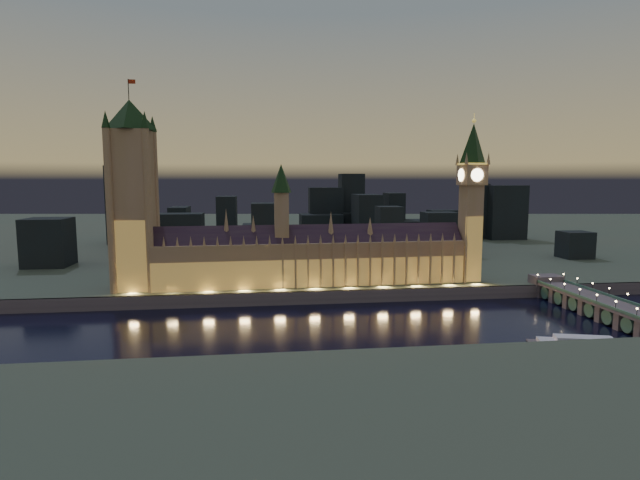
{
  "coord_description": "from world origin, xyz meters",
  "views": [
    {
      "loc": [
        -33.94,
        -257.35,
        76.12
      ],
      "look_at": [
        5.0,
        55.0,
        38.0
      ],
      "focal_mm": 28.0,
      "sensor_mm": 36.0,
      "label": 1
    }
  ],
  "objects": [
    {
      "name": "ground_plane",
      "position": [
        0.0,
        0.0,
        0.0
      ],
      "size": [
        2000.0,
        2000.0,
        0.0
      ],
      "primitive_type": "plane",
      "color": "black",
      "rests_on": "ground"
    },
    {
      "name": "river_boat",
      "position": [
        113.96,
        -52.33,
        1.56
      ],
      "size": [
        49.12,
        23.36,
        4.5
      ],
      "color": "#4E414C",
      "rests_on": "ground"
    },
    {
      "name": "embankment_wall",
      "position": [
        0.0,
        41.0,
        4.0
      ],
      "size": [
        2000.0,
        2.5,
        8.0
      ],
      "primitive_type": "cube",
      "color": "#4E414C",
      "rests_on": "ground"
    },
    {
      "name": "city_backdrop",
      "position": [
        34.3,
        248.99,
        31.38
      ],
      "size": [
        485.41,
        215.63,
        82.82
      ],
      "color": "black",
      "rests_on": "north_bank"
    },
    {
      "name": "westminster_bridge",
      "position": [
        154.13,
        -3.45,
        5.99
      ],
      "size": [
        18.95,
        113.0,
        15.9
      ],
      "color": "#4E414C",
      "rests_on": "ground"
    },
    {
      "name": "victoria_tower",
      "position": [
        -110.0,
        61.93,
        71.67
      ],
      "size": [
        31.68,
        31.68,
        128.05
      ],
      "color": "#987445",
      "rests_on": "north_bank"
    },
    {
      "name": "elizabeth_tower",
      "position": [
        108.0,
        61.92,
        70.26
      ],
      "size": [
        18.0,
        18.0,
        111.57
      ],
      "color": "#987445",
      "rests_on": "north_bank"
    },
    {
      "name": "north_bank",
      "position": [
        0.0,
        520.0,
        4.0
      ],
      "size": [
        2000.0,
        960.0,
        8.0
      ],
      "primitive_type": "cube",
      "color": "#3C4B3E",
      "rests_on": "ground"
    },
    {
      "name": "palace_of_westminster",
      "position": [
        0.1,
        61.75,
        26.37
      ],
      "size": [
        202.0,
        26.79,
        78.0
      ],
      "color": "#987445",
      "rests_on": "north_bank"
    }
  ]
}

